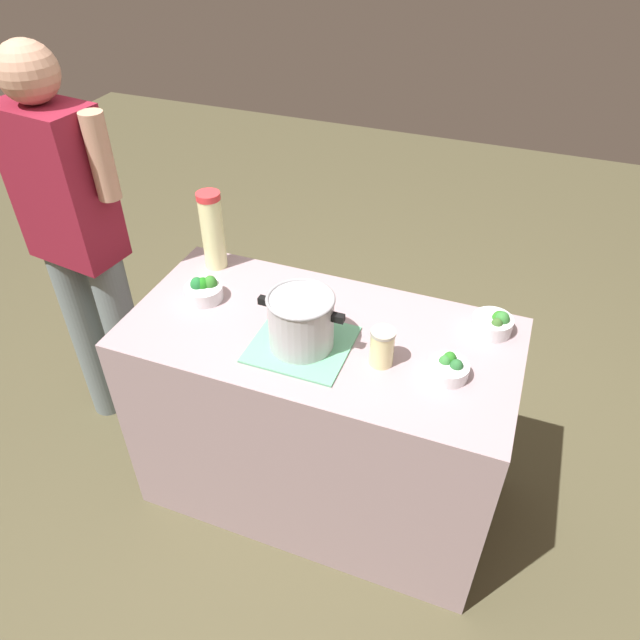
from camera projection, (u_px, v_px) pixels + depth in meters
ground_plane at (320, 486)px, 2.51m from camera, size 8.00×8.00×0.00m
counter_slab at (320, 418)px, 2.25m from camera, size 1.32×0.65×0.85m
dish_cloth at (302, 344)px, 1.93m from camera, size 0.31×0.30×0.01m
cooking_pot at (301, 320)px, 1.86m from camera, size 0.28×0.22×0.19m
lemonade_pitcher at (212, 230)px, 2.20m from camera, size 0.09×0.09×0.31m
mason_jar at (382, 347)px, 1.82m from camera, size 0.08×0.08×0.13m
broccoli_bowl_front at (494, 323)px, 1.96m from camera, size 0.13×0.13×0.08m
broccoli_bowl_center at (449, 368)px, 1.80m from camera, size 0.13×0.13×0.07m
broccoli_bowl_back at (204, 290)px, 2.11m from camera, size 0.14×0.14×0.08m
person_cook at (79, 246)px, 2.28m from camera, size 0.50×0.24×1.66m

